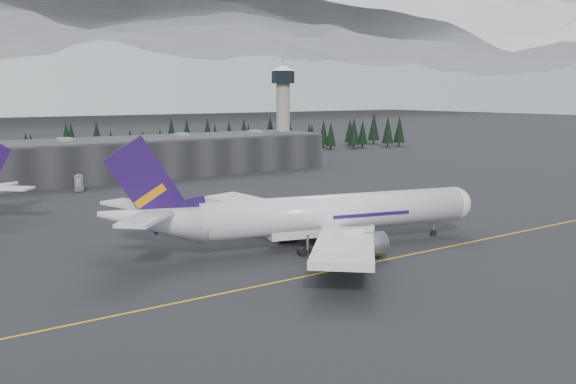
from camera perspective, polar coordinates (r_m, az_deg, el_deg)
ground at (r=106.74m, az=6.30°, el=-6.12°), size 1400.00×1400.00×0.00m
taxiline at (r=105.31m, az=7.03°, el=-6.34°), size 400.00×0.40×0.02m
terminal at (r=214.13m, az=-16.61°, el=2.78°), size 160.00×30.00×12.60m
control_tower at (r=250.28m, az=-0.44°, el=7.89°), size 10.00×10.00×37.70m
treeline at (r=249.18m, az=-19.42°, el=3.72°), size 360.00×20.00×15.00m
jet_main at (r=113.76m, az=1.49°, el=-2.11°), size 69.31×63.14×20.78m
gse_vehicle_a at (r=187.98m, az=-18.08°, el=0.20°), size 3.30×5.42×1.41m
gse_vehicle_b at (r=189.69m, az=-11.09°, el=0.54°), size 4.05×1.96×1.33m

